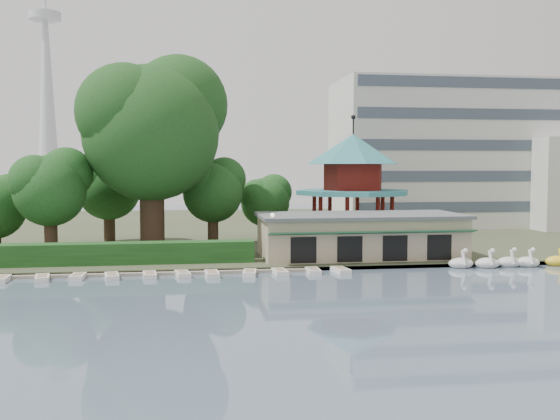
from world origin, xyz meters
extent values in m
plane|color=slate|center=(0.00, 0.00, 0.00)|extent=(220.00, 220.00, 0.00)
cube|color=#424930|center=(0.00, 52.00, 0.20)|extent=(220.00, 70.00, 0.40)
cube|color=gray|center=(0.00, 17.30, 0.15)|extent=(220.00, 0.60, 0.30)
cube|color=gray|center=(-12.00, 17.20, 0.12)|extent=(34.00, 1.60, 0.24)
cube|color=tan|center=(10.00, 22.00, 2.20)|extent=(18.00, 8.00, 3.60)
cube|color=#595B5E|center=(10.00, 22.00, 4.15)|extent=(18.60, 8.60, 0.30)
cube|color=#194C2D|center=(10.00, 17.70, 3.00)|extent=(18.00, 1.59, 0.45)
cylinder|color=tan|center=(12.00, 32.00, 1.00)|extent=(10.40, 10.40, 1.20)
cylinder|color=teal|center=(12.00, 32.00, 5.85)|extent=(12.40, 12.40, 0.50)
cylinder|color=maroon|center=(12.00, 32.00, 7.50)|extent=(6.40, 6.40, 2.80)
cone|color=teal|center=(12.00, 32.00, 10.50)|extent=(10.00, 10.00, 3.20)
cylinder|color=black|center=(12.00, 32.00, 13.00)|extent=(0.16, 0.16, 1.80)
cube|color=silver|center=(30.00, 50.00, 10.40)|extent=(30.00, 14.00, 20.00)
cone|color=silver|center=(-42.00, 140.00, 30.00)|extent=(6.00, 6.00, 60.00)
cylinder|color=silver|center=(-42.00, 140.00, 48.00)|extent=(8.00, 8.00, 2.00)
cube|color=#1F4E1D|center=(-15.00, 20.50, 1.30)|extent=(30.00, 2.00, 1.80)
cylinder|color=black|center=(1.50, 19.00, 2.40)|extent=(0.12, 0.12, 4.00)
sphere|color=beige|center=(1.50, 19.00, 4.50)|extent=(0.36, 0.36, 0.36)
cylinder|color=#3A281C|center=(-9.00, 28.00, 5.00)|extent=(2.34, 2.34, 9.20)
sphere|color=#1E491B|center=(-9.00, 28.00, 11.81)|extent=(13.00, 13.00, 13.00)
sphere|color=#1E491B|center=(-6.40, 29.95, 14.76)|extent=(9.75, 9.75, 9.75)
sphere|color=#1E491B|center=(-11.28, 26.70, 13.65)|extent=(9.10, 9.10, 9.10)
cylinder|color=#3A281C|center=(-18.00, 26.00, 2.83)|extent=(1.17, 1.17, 4.85)
sphere|color=#1F4E1D|center=(-18.00, 26.00, 6.42)|extent=(6.51, 6.51, 6.51)
sphere|color=#1F4E1D|center=(-16.70, 26.98, 7.97)|extent=(4.88, 4.88, 4.88)
sphere|color=#1F4E1D|center=(-19.14, 25.35, 7.39)|extent=(4.56, 4.56, 4.56)
sphere|color=#1F4E1D|center=(-22.82, 30.89, 5.71)|extent=(4.44, 4.44, 4.44)
cylinder|color=#3A281C|center=(-3.00, 32.00, 2.61)|extent=(1.12, 1.12, 4.43)
sphere|color=#1F4E1D|center=(-3.00, 32.00, 5.89)|extent=(6.20, 6.20, 6.20)
sphere|color=#1F4E1D|center=(-1.76, 32.93, 7.30)|extent=(4.65, 4.65, 4.65)
sphere|color=#1F4E1D|center=(-4.09, 31.38, 6.77)|extent=(4.34, 4.34, 4.34)
cylinder|color=#3A281C|center=(3.00, 36.00, 2.11)|extent=(0.99, 0.99, 3.42)
sphere|color=#1F4E1D|center=(3.00, 36.00, 4.64)|extent=(5.49, 5.49, 5.49)
sphere|color=#1F4E1D|center=(4.10, 36.82, 5.74)|extent=(4.12, 4.12, 4.12)
sphere|color=#1F4E1D|center=(2.04, 35.45, 5.33)|extent=(3.84, 3.84, 3.84)
cylinder|color=#3A281C|center=(-14.00, 36.00, 2.75)|extent=(1.21, 1.21, 4.70)
sphere|color=#1F4E1D|center=(-14.00, 36.00, 6.23)|extent=(6.72, 6.72, 6.72)
sphere|color=#1F4E1D|center=(-12.66, 37.01, 7.73)|extent=(5.04, 5.04, 5.04)
sphere|color=#1F4E1D|center=(-15.18, 35.33, 7.17)|extent=(4.70, 4.70, 4.70)
ellipsoid|color=silver|center=(17.42, 16.74, 0.35)|extent=(2.16, 1.44, 0.99)
cylinder|color=silver|center=(17.42, 16.19, 0.90)|extent=(0.26, 0.79, 1.29)
sphere|color=silver|center=(17.42, 15.89, 1.55)|extent=(0.44, 0.44, 0.44)
ellipsoid|color=silver|center=(19.70, 16.44, 0.35)|extent=(2.16, 1.44, 0.99)
cylinder|color=silver|center=(19.70, 15.89, 0.90)|extent=(0.26, 0.79, 1.29)
sphere|color=silver|center=(19.70, 15.59, 1.55)|extent=(0.44, 0.44, 0.44)
ellipsoid|color=silver|center=(21.80, 16.68, 0.35)|extent=(2.16, 1.44, 0.99)
cylinder|color=silver|center=(21.80, 16.13, 0.90)|extent=(0.26, 0.79, 1.29)
sphere|color=silver|center=(21.80, 15.83, 1.55)|extent=(0.44, 0.44, 0.44)
ellipsoid|color=silver|center=(23.36, 16.46, 0.35)|extent=(2.16, 1.44, 0.99)
cylinder|color=silver|center=(23.36, 15.91, 0.90)|extent=(0.26, 0.79, 1.29)
sphere|color=silver|center=(23.36, 15.61, 1.55)|extent=(0.44, 0.44, 0.44)
ellipsoid|color=yellow|center=(26.30, 16.67, 0.35)|extent=(2.16, 1.44, 0.99)
cube|color=white|center=(-19.47, 15.66, 0.18)|extent=(1.10, 2.34, 0.36)
cube|color=white|center=(-16.56, 15.70, 0.18)|extent=(1.38, 2.44, 0.36)
cube|color=white|center=(-13.98, 15.99, 0.18)|extent=(1.07, 2.33, 0.36)
cube|color=white|center=(-11.43, 15.74, 0.18)|extent=(1.37, 2.44, 0.36)
cube|color=white|center=(-8.58, 15.87, 0.18)|extent=(1.22, 2.39, 0.36)
cube|color=white|center=(-6.04, 15.97, 0.18)|extent=(1.34, 2.43, 0.36)
cube|color=white|center=(-3.75, 15.61, 0.18)|extent=(1.16, 2.36, 0.36)
cube|color=white|center=(-0.79, 15.62, 0.18)|extent=(1.34, 2.42, 0.36)
cube|color=white|center=(1.67, 15.78, 0.18)|extent=(1.15, 2.36, 0.36)
cube|color=white|center=(4.40, 15.89, 0.18)|extent=(1.04, 2.32, 0.36)
cube|color=white|center=(6.69, 15.88, 0.18)|extent=(1.31, 2.42, 0.36)
camera|label=1|loc=(-5.60, -33.12, 8.55)|focal=40.00mm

